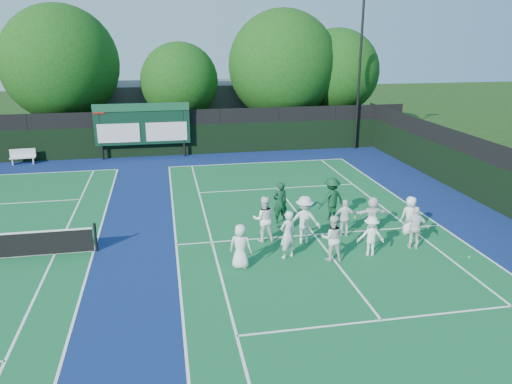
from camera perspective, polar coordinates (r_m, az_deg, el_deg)
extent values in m
plane|color=#17360E|center=(19.35, 7.53, -5.99)|extent=(120.00, 120.00, 0.00)
cube|color=navy|center=(19.39, -10.63, -6.08)|extent=(34.00, 32.00, 0.01)
cube|color=#135F31|center=(20.22, 6.66, -4.86)|extent=(10.97, 23.77, 0.00)
cube|color=white|center=(31.20, 0.23, 3.36)|extent=(10.97, 0.08, 0.00)
cube|color=white|center=(19.39, -9.11, -5.97)|extent=(0.08, 23.77, 0.00)
cube|color=white|center=(22.41, 20.21, -3.58)|extent=(0.08, 23.77, 0.00)
cube|color=white|center=(19.46, -5.06, -5.72)|extent=(0.08, 23.77, 0.00)
cube|color=white|center=(21.75, 17.10, -3.89)|extent=(0.08, 23.77, 0.00)
cube|color=white|center=(14.90, 14.13, -14.03)|extent=(8.23, 0.08, 0.00)
cube|color=white|center=(26.03, 2.52, 0.43)|extent=(8.23, 0.08, 0.00)
cube|color=white|center=(20.22, 6.66, -4.84)|extent=(0.08, 12.80, 0.00)
cube|color=white|center=(31.75, -25.43, 1.87)|extent=(10.97, 0.08, 0.00)
cube|color=white|center=(19.58, -18.05, -6.41)|extent=(0.08, 23.77, 0.00)
cube|color=white|center=(19.82, -21.99, -6.56)|extent=(0.08, 23.77, 0.00)
cube|color=black|center=(33.48, -10.99, 5.75)|extent=(34.00, 0.08, 2.00)
cube|color=black|center=(33.21, -11.14, 8.28)|extent=(34.00, 0.05, 1.00)
cylinder|color=black|center=(33.16, -17.32, 6.49)|extent=(0.16, 0.16, 3.50)
cylinder|color=black|center=(32.97, -8.26, 7.04)|extent=(0.16, 0.16, 3.50)
cube|color=black|center=(32.89, -12.86, 7.55)|extent=(6.00, 0.15, 2.60)
cube|color=#14472B|center=(32.62, -13.00, 9.43)|extent=(6.00, 0.05, 0.50)
cube|color=silver|center=(32.97, -15.43, 6.50)|extent=(2.60, 0.04, 1.20)
cube|color=silver|center=(32.85, -10.18, 6.82)|extent=(2.60, 0.04, 1.20)
cube|color=maroon|center=(32.84, -17.57, 8.94)|extent=(0.70, 0.04, 0.50)
cube|color=#525357|center=(41.36, -5.50, 9.62)|extent=(18.00, 6.00, 4.00)
cylinder|color=black|center=(35.20, 11.72, 12.87)|extent=(0.16, 0.16, 10.00)
cylinder|color=black|center=(19.36, -17.86, -4.95)|extent=(0.10, 0.10, 1.10)
cube|color=silver|center=(34.01, -25.11, 3.58)|extent=(1.52, 0.53, 0.06)
cube|color=silver|center=(34.10, -25.11, 4.09)|extent=(1.49, 0.19, 0.50)
cube|color=silver|center=(34.22, -26.03, 3.15)|extent=(0.09, 0.35, 0.40)
cube|color=silver|center=(33.92, -24.09, 3.29)|extent=(0.09, 0.35, 0.40)
cylinder|color=black|center=(37.40, -20.72, 6.86)|extent=(0.44, 0.44, 2.88)
sphere|color=#0F3C0D|center=(36.92, -21.47, 13.49)|extent=(7.77, 7.77, 7.77)
sphere|color=#0F3C0D|center=(37.17, -20.32, 12.43)|extent=(5.44, 5.44, 5.44)
cylinder|color=black|center=(36.90, -8.50, 7.32)|extent=(0.44, 0.44, 2.45)
sphere|color=#0F3C0D|center=(36.47, -8.73, 12.38)|extent=(5.46, 5.46, 5.46)
sphere|color=#0F3C0D|center=(36.84, -7.76, 11.62)|extent=(3.82, 3.82, 3.82)
cylinder|color=black|center=(37.91, 2.96, 7.85)|extent=(0.44, 0.44, 2.56)
sphere|color=#0F3C0D|center=(37.42, 3.07, 14.28)|extent=(7.93, 7.93, 7.93)
sphere|color=#0F3C0D|center=(37.91, 3.84, 13.10)|extent=(5.55, 5.55, 5.55)
cylinder|color=black|center=(39.08, 8.97, 8.07)|extent=(0.44, 0.44, 2.71)
sphere|color=#0F3C0D|center=(38.65, 9.24, 13.47)|extent=(6.23, 6.23, 6.23)
sphere|color=#0F3C0D|center=(39.19, 9.89, 12.58)|extent=(4.36, 4.36, 4.36)
sphere|color=#B6D719|center=(19.85, -5.14, -5.18)|extent=(0.07, 0.07, 0.07)
sphere|color=#B6D719|center=(22.24, 11.19, -2.90)|extent=(0.07, 0.07, 0.07)
sphere|color=#B6D719|center=(19.66, 23.20, -6.85)|extent=(0.07, 0.07, 0.07)
sphere|color=#B6D719|center=(19.19, -5.14, -6.00)|extent=(0.07, 0.07, 0.07)
sphere|color=#B6D719|center=(23.66, 7.05, -1.43)|extent=(0.07, 0.07, 0.07)
sphere|color=#B6D719|center=(20.97, 11.25, -4.18)|extent=(0.07, 0.07, 0.07)
imported|color=white|center=(17.10, -1.78, -6.21)|extent=(0.91, 0.77, 1.58)
imported|color=silver|center=(17.82, 3.65, -4.88)|extent=(0.76, 0.64, 1.78)
imported|color=white|center=(17.85, 8.72, -5.21)|extent=(0.93, 0.79, 1.67)
imported|color=white|center=(18.52, 13.01, -4.90)|extent=(1.06, 0.73, 1.50)
imported|color=white|center=(19.51, 17.75, -3.90)|extent=(1.04, 0.69, 1.65)
imported|color=white|center=(19.22, 0.91, -3.09)|extent=(0.95, 0.77, 1.81)
imported|color=silver|center=(19.12, 5.57, -3.18)|extent=(1.37, 1.03, 1.88)
imported|color=white|center=(20.05, 10.14, -2.94)|extent=(0.95, 0.61, 1.51)
imported|color=white|center=(20.59, 13.15, -2.56)|extent=(1.44, 0.55, 1.52)
imported|color=white|center=(20.86, 17.19, -2.57)|extent=(0.78, 0.51, 1.57)
imported|color=#0E351E|center=(21.05, 2.76, -1.24)|extent=(0.72, 0.54, 1.80)
imported|color=#103C20|center=(21.60, 8.63, -0.81)|extent=(1.38, 1.04, 1.89)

